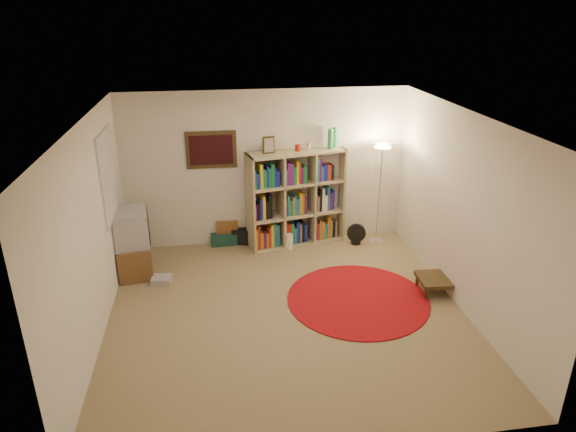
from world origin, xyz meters
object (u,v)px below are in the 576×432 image
(bookshelf, at_px, (294,200))
(tv_stand, at_px, (133,244))
(side_table, at_px, (436,280))
(floor_fan, at_px, (356,234))
(suitcase, at_px, (228,236))
(floor_lamp, at_px, (382,161))

(bookshelf, xyz_separation_m, tv_stand, (-2.48, -0.70, -0.28))
(side_table, bearing_deg, floor_fan, 111.94)
(tv_stand, height_order, suitcase, tv_stand)
(floor_fan, bearing_deg, side_table, -56.16)
(bookshelf, distance_m, suitcase, 1.28)
(floor_fan, relative_size, side_table, 0.70)
(floor_fan, distance_m, side_table, 1.77)
(floor_lamp, bearing_deg, tv_stand, -172.55)
(bookshelf, relative_size, suitcase, 3.04)
(bookshelf, distance_m, floor_fan, 1.18)
(floor_lamp, distance_m, floor_fan, 1.27)
(tv_stand, relative_size, suitcase, 1.60)
(bookshelf, bearing_deg, suitcase, 157.57)
(side_table, bearing_deg, tv_stand, 164.24)
(bookshelf, relative_size, floor_fan, 5.34)
(bookshelf, bearing_deg, floor_lamp, -20.45)
(bookshelf, height_order, floor_lamp, bookshelf)
(floor_fan, height_order, tv_stand, tv_stand)
(side_table, bearing_deg, bookshelf, 131.70)
(floor_fan, bearing_deg, suitcase, -179.37)
(tv_stand, relative_size, side_table, 1.96)
(floor_lamp, height_order, tv_stand, floor_lamp)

